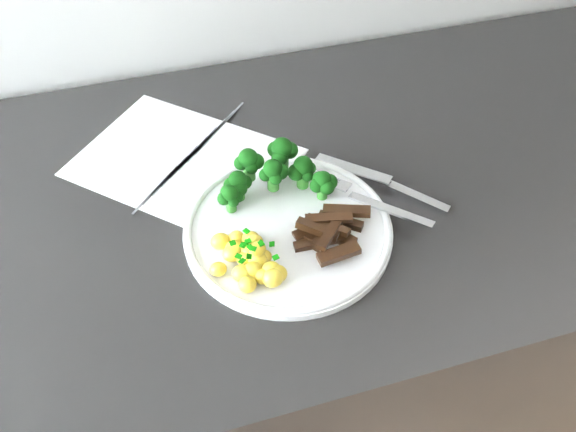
{
  "coord_description": "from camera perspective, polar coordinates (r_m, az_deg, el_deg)",
  "views": [
    {
      "loc": [
        -0.2,
        1.14,
        1.47
      ],
      "look_at": [
        -0.07,
        1.59,
        0.95
      ],
      "focal_mm": 35.95,
      "sensor_mm": 36.0,
      "label": 1
    }
  ],
  "objects": [
    {
      "name": "fork",
      "position": [
        0.74,
        8.42,
        1.46
      ],
      "size": [
        0.12,
        0.14,
        0.02
      ],
      "color": "silver",
      "rests_on": "plate"
    },
    {
      "name": "knife",
      "position": [
        0.78,
        10.79,
        2.65
      ],
      "size": [
        0.14,
        0.15,
        0.02
      ],
      "color": "silver",
      "rests_on": "plate"
    },
    {
      "name": "recipe_paper",
      "position": [
        0.82,
        -10.2,
        5.27
      ],
      "size": [
        0.35,
        0.35,
        0.0
      ],
      "color": "white",
      "rests_on": "counter"
    },
    {
      "name": "broccoli",
      "position": [
        0.74,
        -1.39,
        4.38
      ],
      "size": [
        0.15,
        0.09,
        0.06
      ],
      "color": "#27651D",
      "rests_on": "plate"
    },
    {
      "name": "counter",
      "position": [
        1.14,
        -4.02,
        -14.71
      ],
      "size": [
        2.46,
        0.62,
        0.92
      ],
      "color": "black",
      "rests_on": "ground"
    },
    {
      "name": "plate",
      "position": [
        0.72,
        -0.0,
        -1.21
      ],
      "size": [
        0.26,
        0.26,
        0.01
      ],
      "color": "white",
      "rests_on": "counter"
    },
    {
      "name": "potatoes",
      "position": [
        0.67,
        -3.67,
        -4.37
      ],
      "size": [
        0.08,
        0.09,
        0.04
      ],
      "color": "#E7BF54",
      "rests_on": "plate"
    },
    {
      "name": "beef_strips",
      "position": [
        0.7,
        4.11,
        -1.37
      ],
      "size": [
        0.11,
        0.09,
        0.03
      ],
      "color": "black",
      "rests_on": "plate"
    }
  ]
}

